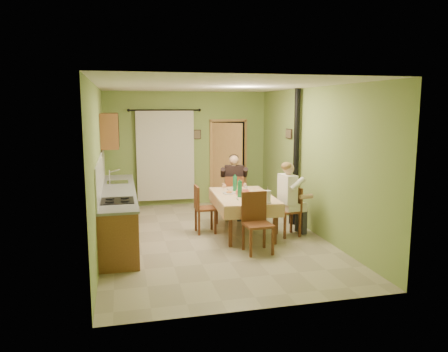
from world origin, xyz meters
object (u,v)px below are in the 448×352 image
object	(u,v)px
chair_right	(289,221)
man_far	(234,179)
chair_near	(257,235)
stove_flue	(296,175)
chair_far	(234,206)
chair_left	(205,218)
man_right	(289,190)
dining_table	(243,214)

from	to	relation	value
chair_right	man_far	distance (m)	1.70
chair_right	chair_near	bearing A→B (deg)	123.69
chair_right	stove_flue	distance (m)	1.18
chair_far	chair_right	xyz separation A→B (m)	(0.71, -1.42, -0.00)
chair_near	chair_left	world-z (taller)	chair_near
chair_right	man_right	distance (m)	0.59
dining_table	chair_near	bearing A→B (deg)	-90.51
chair_right	man_right	size ratio (longest dim) A/B	0.67
chair_far	chair_left	distance (m)	1.18
chair_far	chair_near	bearing A→B (deg)	-82.52
dining_table	man_far	bearing A→B (deg)	87.85
dining_table	man_far	distance (m)	1.20
chair_near	man_far	distance (m)	2.30
dining_table	man_right	size ratio (longest dim) A/B	1.34
man_right	stove_flue	size ratio (longest dim) A/B	0.50
chair_left	man_far	world-z (taller)	man_far
chair_near	man_right	size ratio (longest dim) A/B	0.73
dining_table	man_far	xyz separation A→B (m)	(0.10, 1.09, 0.50)
chair_left	man_right	size ratio (longest dim) A/B	0.67
dining_table	man_far	world-z (taller)	man_far
chair_left	man_right	world-z (taller)	man_right
man_right	chair_far	bearing A→B (deg)	18.13
dining_table	chair_left	size ratio (longest dim) A/B	1.99
chair_near	stove_flue	distance (m)	2.19
man_right	chair_left	bearing A→B (deg)	61.29
chair_far	stove_flue	world-z (taller)	stove_flue
chair_near	chair_left	xyz separation A→B (m)	(-0.64, 1.35, -0.00)
dining_table	chair_left	bearing A→B (deg)	165.69
dining_table	chair_far	bearing A→B (deg)	87.93
dining_table	stove_flue	bearing A→B (deg)	22.89
chair_near	chair_right	world-z (taller)	chair_near
stove_flue	chair_right	bearing A→B (deg)	-119.47
chair_right	chair_left	bearing A→B (deg)	61.50
man_right	stove_flue	bearing A→B (deg)	-37.98
chair_far	stove_flue	bearing A→B (deg)	-16.38
chair_near	stove_flue	size ratio (longest dim) A/B	0.36
chair_right	man_far	size ratio (longest dim) A/B	0.67
chair_far	stove_flue	size ratio (longest dim) A/B	0.34
chair_near	chair_right	distance (m)	1.17
chair_far	chair_left	world-z (taller)	chair_far
chair_left	stove_flue	size ratio (longest dim) A/B	0.33
chair_far	man_far	world-z (taller)	man_far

